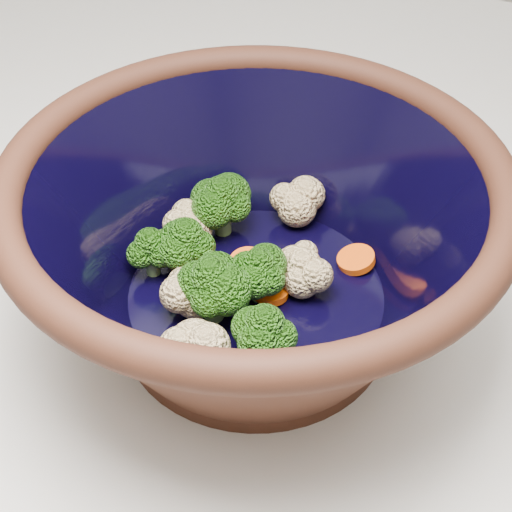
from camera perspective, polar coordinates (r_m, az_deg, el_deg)
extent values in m
cylinder|color=black|center=(0.54, 0.00, -4.80)|extent=(0.20, 0.20, 0.01)
torus|color=black|center=(0.45, 0.00, 6.35)|extent=(0.34, 0.34, 0.02)
cylinder|color=black|center=(0.52, 0.00, -2.95)|extent=(0.19, 0.19, 0.00)
cylinder|color=#608442|center=(0.56, -2.68, 2.75)|extent=(0.01, 0.01, 0.02)
ellipsoid|color=#296813|center=(0.55, -2.77, 4.80)|extent=(0.04, 0.04, 0.04)
cylinder|color=#608442|center=(0.50, -3.42, -4.06)|extent=(0.01, 0.01, 0.02)
ellipsoid|color=#296813|center=(0.48, -3.55, -1.90)|extent=(0.05, 0.05, 0.04)
cylinder|color=#608442|center=(0.47, 0.68, -7.58)|extent=(0.01, 0.01, 0.02)
ellipsoid|color=#296813|center=(0.45, 0.70, -5.67)|extent=(0.04, 0.04, 0.04)
cylinder|color=#608442|center=(0.54, -8.26, -0.70)|extent=(0.01, 0.01, 0.02)
ellipsoid|color=#296813|center=(0.52, -8.47, 0.91)|extent=(0.04, 0.04, 0.03)
cylinder|color=#608442|center=(0.54, -6.15, -0.22)|extent=(0.01, 0.01, 0.02)
ellipsoid|color=#296813|center=(0.52, -6.32, 1.47)|extent=(0.04, 0.04, 0.03)
cylinder|color=#608442|center=(0.51, 0.25, -2.66)|extent=(0.01, 0.01, 0.02)
ellipsoid|color=#296813|center=(0.50, 0.26, -0.88)|extent=(0.04, 0.04, 0.03)
cylinder|color=#608442|center=(0.53, -5.45, -0.48)|extent=(0.01, 0.01, 0.02)
ellipsoid|color=#296813|center=(0.52, -5.63, 1.45)|extent=(0.04, 0.04, 0.04)
sphere|color=beige|center=(0.50, -3.70, -3.02)|extent=(0.03, 0.03, 0.03)
sphere|color=beige|center=(0.51, 3.69, -1.91)|extent=(0.03, 0.03, 0.03)
sphere|color=beige|center=(0.47, -4.94, -7.06)|extent=(0.03, 0.03, 0.03)
sphere|color=beige|center=(0.55, -5.10, 2.20)|extent=(0.03, 0.03, 0.03)
sphere|color=beige|center=(0.52, 3.12, -0.66)|extent=(0.03, 0.03, 0.03)
sphere|color=beige|center=(0.51, 0.25, -1.79)|extent=(0.03, 0.03, 0.03)
sphere|color=beige|center=(0.57, 3.30, 3.89)|extent=(0.03, 0.03, 0.03)
sphere|color=beige|center=(0.50, -4.90, -3.26)|extent=(0.03, 0.03, 0.03)
cylinder|color=#EE500A|center=(0.51, 1.20, -2.82)|extent=(0.03, 0.03, 0.01)
cylinder|color=#EE500A|center=(0.54, 8.01, -0.28)|extent=(0.03, 0.03, 0.01)
cylinder|color=#EE500A|center=(0.52, -5.43, -2.78)|extent=(0.03, 0.03, 0.01)
cylinder|color=#EE500A|center=(0.54, -0.63, -0.62)|extent=(0.03, 0.03, 0.01)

